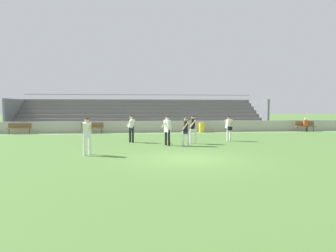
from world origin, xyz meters
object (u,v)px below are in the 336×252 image
Objects in this scene: bench_centre_sideline at (19,127)px; player_white_overlapping at (167,128)px; bleacher_stand at (142,113)px; player_dark_pressing_high at (193,127)px; soccer_ball at (169,142)px; bench_far_right at (305,125)px; player_white_trailing_run at (131,126)px; bench_near_bin at (92,127)px; player_dark_wide_right at (186,129)px; player_white_deep_cover at (229,126)px; spectator_seated at (306,124)px; player_white_wide_left at (87,133)px; trash_bin at (202,128)px.

bench_centre_sideline is 1.07× the size of player_white_overlapping.
player_white_overlapping is (1.10, -12.69, -0.54)m from bleacher_stand.
player_dark_pressing_high reaches higher than soccer_ball.
player_white_overlapping is (-13.37, -8.48, 0.46)m from bench_far_right.
bench_far_right is at bearing 23.60° from player_white_trailing_run.
bench_far_right is 1.00× the size of bench_near_bin.
player_white_overlapping reaches higher than soccer_ball.
player_white_deep_cover is (3.20, 2.13, 0.01)m from player_dark_wide_right.
spectator_seated reaches higher than bench_far_right.
player_white_wide_left reaches higher than bench_near_bin.
player_dark_pressing_high is at bearing -48.44° from bench_near_bin.
soccer_ball is at bearing -149.58° from spectator_seated.
player_white_wide_left is at bearing -138.76° from soccer_ball.
player_white_deep_cover reaches higher than spectator_seated.
bench_centre_sideline is 1.11× the size of player_white_deep_cover.
player_white_wide_left is (-8.22, -4.93, 0.07)m from player_white_deep_cover.
player_dark_wide_right is at bearing -123.04° from player_dark_pressing_high.
player_white_wide_left reaches higher than trash_bin.
bench_centre_sideline is 15.00m from trash_bin.
player_dark_wide_right reaches higher than bench_near_bin.
bench_centre_sideline is 13.52m from player_white_wide_left.
player_white_overlapping reaches higher than bench_centre_sideline.
player_dark_wide_right is 0.95× the size of player_white_overlapping.
soccer_ball is at bearing -84.00° from bleacher_stand.
soccer_ball is at bearing 74.28° from player_white_overlapping.
player_white_trailing_run is at bearing 163.69° from player_dark_pressing_high.
player_white_deep_cover is 4.61m from player_white_overlapping.
soccer_ball is at bearing -149.21° from bench_far_right.
player_dark_pressing_high is at bearing -31.65° from bench_centre_sideline.
player_white_deep_cover reaches higher than trash_bin.
player_white_deep_cover is (-9.16, -6.60, 0.41)m from bench_far_right.
player_white_trailing_run is (-0.95, -10.95, -0.54)m from bleacher_stand.
soccer_ball is at bearing -35.02° from bench_centre_sideline.
bleacher_stand is 108.07× the size of soccer_ball.
spectator_seated is at bearing 34.89° from player_dark_wide_right.
bleacher_stand is at bearing 163.76° from bench_far_right.
player_white_overlapping is 2.69m from player_white_trailing_run.
player_dark_pressing_high is 2.87m from player_white_deep_cover.
player_white_wide_left is at bearing -124.35° from trash_bin.
bench_far_right is at bearing 30.79° from soccer_ball.
trash_bin is 9.11m from player_white_trailing_run.
bleacher_stand is 14.72× the size of player_white_deep_cover.
player_white_overlapping is 1.00× the size of player_white_trailing_run.
player_white_overlapping is at bearing -37.49° from bench_centre_sideline.
bleacher_stand is 12.06m from player_white_deep_cover.
spectator_seated is (14.47, -4.33, -0.85)m from bleacher_stand.
player_white_deep_cover is at bearing -144.70° from spectator_seated.
bench_centre_sideline reaches higher than soccer_ball.
spectator_seated is at bearing 33.29° from player_white_wide_left.
bench_centre_sideline is 2.19× the size of trash_bin.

